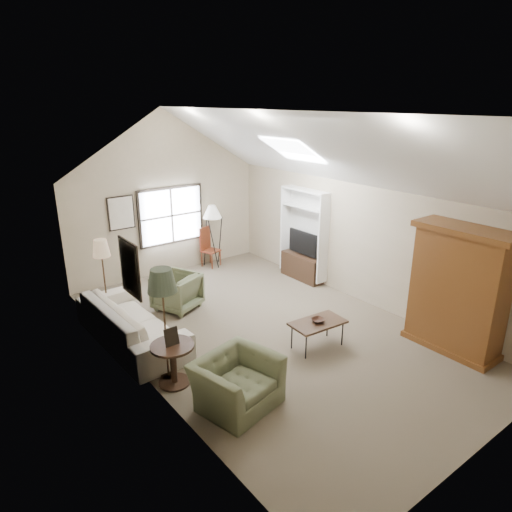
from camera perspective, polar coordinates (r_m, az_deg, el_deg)
room_shell at (r=7.75m, az=1.83°, el=11.95°), size 5.01×8.01×4.00m
window at (r=11.42m, az=-10.54°, el=4.99°), size 1.72×0.08×1.42m
skylight at (r=9.26m, az=4.64°, el=13.15°), size 0.80×1.20×0.52m
wall_art at (r=8.79m, az=-16.06°, el=2.20°), size 1.97×3.71×0.88m
armoire at (r=8.46m, az=23.99°, el=-3.92°), size 0.60×1.50×2.20m
tv_alcove at (r=10.86m, az=5.99°, el=2.85°), size 0.32×1.30×2.10m
media_console at (r=11.12m, az=5.76°, el=-1.37°), size 0.34×1.18×0.60m
tv_panel at (r=10.92m, az=5.87°, el=1.68°), size 0.05×0.90×0.55m
sofa at (r=8.52m, az=-15.35°, el=-7.99°), size 1.13×2.71×0.78m
armchair_near at (r=6.71m, az=-2.42°, el=-15.53°), size 1.30×1.19×0.72m
armchair_far at (r=9.62m, az=-9.88°, el=-4.41°), size 1.08×1.09×0.76m
coffee_table at (r=8.20m, az=7.67°, el=-9.68°), size 1.00×0.61×0.49m
bowl at (r=8.07m, az=7.75°, el=-7.97°), size 0.25×0.25×0.06m
side_table at (r=7.26m, az=-10.29°, el=-13.16°), size 0.69×0.69×0.67m
side_chair at (r=11.89m, az=-5.69°, el=1.10°), size 0.51×0.51×1.03m
tripod_lamp at (r=11.84m, az=-5.42°, el=2.59°), size 0.63×0.63×1.65m
dark_lamp at (r=7.12m, az=-11.32°, el=-8.37°), size 0.46×0.46×1.86m
tan_lamp at (r=9.38m, az=-18.42°, el=-2.75°), size 0.35×0.35×1.67m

